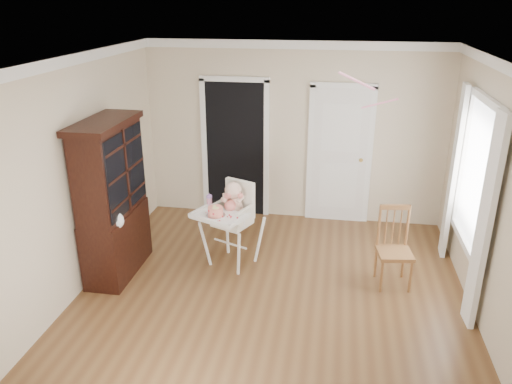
% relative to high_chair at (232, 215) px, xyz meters
% --- Properties ---
extents(floor, '(5.00, 5.00, 0.00)m').
position_rel_high_chair_xyz_m(floor, '(0.61, -0.84, -0.70)').
color(floor, brown).
rests_on(floor, ground).
extents(ceiling, '(5.00, 5.00, 0.00)m').
position_rel_high_chair_xyz_m(ceiling, '(0.61, -0.84, 2.00)').
color(ceiling, white).
rests_on(ceiling, wall_back).
extents(wall_back, '(4.50, 0.00, 4.50)m').
position_rel_high_chair_xyz_m(wall_back, '(0.61, 1.66, 0.65)').
color(wall_back, beige).
rests_on(wall_back, floor).
extents(wall_left, '(0.00, 5.00, 5.00)m').
position_rel_high_chair_xyz_m(wall_left, '(-1.64, -0.84, 0.65)').
color(wall_left, beige).
rests_on(wall_left, floor).
extents(wall_right, '(0.00, 5.00, 5.00)m').
position_rel_high_chair_xyz_m(wall_right, '(2.86, -0.84, 0.65)').
color(wall_right, beige).
rests_on(wall_right, floor).
extents(crown_molding, '(4.50, 5.00, 0.12)m').
position_rel_high_chair_xyz_m(crown_molding, '(0.61, -0.84, 1.94)').
color(crown_molding, white).
rests_on(crown_molding, ceiling).
extents(doorway, '(1.06, 0.05, 2.22)m').
position_rel_high_chair_xyz_m(doorway, '(-0.29, 1.64, 0.41)').
color(doorway, black).
rests_on(doorway, wall_back).
extents(closet_door, '(0.96, 0.09, 2.13)m').
position_rel_high_chair_xyz_m(closet_door, '(1.31, 1.63, 0.33)').
color(closet_door, white).
rests_on(closet_door, wall_back).
extents(window_right, '(0.13, 1.84, 2.30)m').
position_rel_high_chair_xyz_m(window_right, '(2.79, -0.04, 0.59)').
color(window_right, white).
rests_on(window_right, wall_right).
extents(high_chair, '(0.90, 0.98, 1.13)m').
position_rel_high_chair_xyz_m(high_chair, '(0.00, 0.00, 0.00)').
color(high_chair, white).
rests_on(high_chair, floor).
extents(baby, '(0.31, 0.32, 0.51)m').
position_rel_high_chair_xyz_m(baby, '(0.01, 0.02, 0.17)').
color(baby, beige).
rests_on(baby, high_chair).
extents(cake, '(0.24, 0.24, 0.11)m').
position_rel_high_chair_xyz_m(cake, '(-0.15, -0.25, 0.14)').
color(cake, silver).
rests_on(cake, high_chair).
extents(sippy_cup, '(0.07, 0.07, 0.18)m').
position_rel_high_chair_xyz_m(sippy_cup, '(-0.30, 0.04, 0.16)').
color(sippy_cup, '#CB7C98').
rests_on(sippy_cup, high_chair).
extents(china_cabinet, '(0.52, 1.16, 1.96)m').
position_rel_high_chair_xyz_m(china_cabinet, '(-1.38, -0.43, 0.29)').
color(china_cabinet, black).
rests_on(china_cabinet, floor).
extents(dining_chair, '(0.45, 0.45, 0.97)m').
position_rel_high_chair_xyz_m(dining_chair, '(2.01, -0.15, -0.24)').
color(dining_chair, brown).
rests_on(dining_chair, floor).
extents(streamer, '(0.40, 0.32, 0.15)m').
position_rel_high_chair_xyz_m(streamer, '(1.43, -0.05, 1.72)').
color(streamer, pink).
rests_on(streamer, ceiling).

